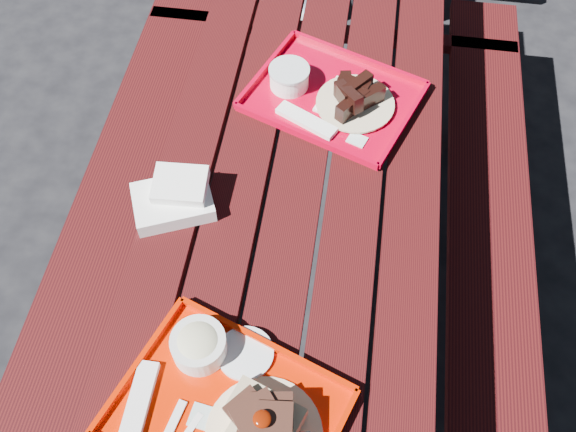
# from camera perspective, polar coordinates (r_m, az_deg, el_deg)

# --- Properties ---
(ground) EXTENTS (60.00, 60.00, 0.00)m
(ground) POSITION_cam_1_polar(r_m,az_deg,el_deg) (2.31, 0.55, -8.16)
(ground) COLOR black
(ground) RESTS_ON ground
(picnic_table_near) EXTENTS (1.41, 2.40, 0.75)m
(picnic_table_near) POSITION_cam_1_polar(r_m,az_deg,el_deg) (1.82, 0.69, -0.60)
(picnic_table_near) COLOR #3A0B0B
(picnic_table_near) RESTS_ON ground
(near_tray) EXTENTS (0.54, 0.48, 0.14)m
(near_tray) POSITION_cam_1_polar(r_m,az_deg,el_deg) (1.37, -5.14, -16.06)
(near_tray) COLOR red
(near_tray) RESTS_ON picnic_table_near
(far_tray) EXTENTS (0.54, 0.48, 0.08)m
(far_tray) POSITION_cam_1_polar(r_m,az_deg,el_deg) (1.84, 3.69, 10.69)
(far_tray) COLOR #B7001E
(far_tray) RESTS_ON picnic_table_near
(white_cloth) EXTENTS (0.23, 0.21, 0.08)m
(white_cloth) POSITION_cam_1_polar(r_m,az_deg,el_deg) (1.62, -10.00, 1.66)
(white_cloth) COLOR white
(white_cloth) RESTS_ON picnic_table_near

